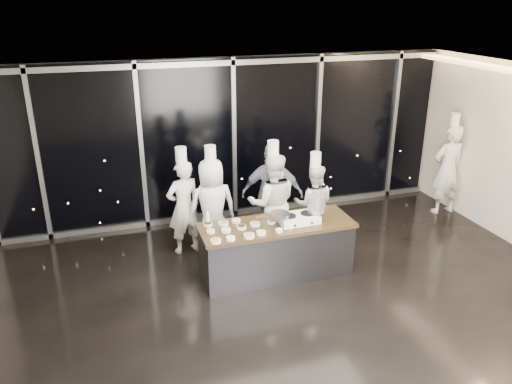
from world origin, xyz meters
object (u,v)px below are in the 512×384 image
demo_counter (276,249)px  chef_right (314,204)px  chef_center (272,203)px  chef_side (448,169)px  chef_left (212,206)px  stock_pot (316,204)px  guest (272,194)px  chef_far_left (184,206)px  frying_pan (279,215)px  stove (298,218)px

demo_counter → chef_right: bearing=40.2°
chef_center → chef_side: size_ratio=0.96×
chef_side → chef_left: bearing=0.7°
stock_pot → chef_right: chef_right is taller
chef_left → guest: (1.12, 0.06, 0.06)m
demo_counter → chef_far_left: bearing=135.8°
frying_pan → stock_pot: (0.63, -0.00, 0.11)m
chef_far_left → frying_pan: bearing=120.7°
chef_left → chef_center: size_ratio=0.97×
frying_pan → chef_center: bearing=76.0°
guest → frying_pan: bearing=98.0°
frying_pan → chef_left: size_ratio=0.28×
demo_counter → chef_right: 1.38m
chef_left → demo_counter: bearing=124.1°
stock_pot → chef_right: bearing=67.6°
chef_far_left → chef_left: (0.46, -0.19, 0.01)m
chef_far_left → stock_pot: bearing=131.6°
guest → demo_counter: bearing=96.2°
stove → frying_pan: (-0.32, 0.01, 0.10)m
chef_far_left → guest: (1.58, -0.13, 0.07)m
frying_pan → chef_far_left: chef_far_left is taller
stove → guest: size_ratio=0.34×
chef_far_left → guest: size_ratio=1.02×
chef_far_left → chef_center: chef_center is taller
stove → chef_center: 0.88m
demo_counter → guest: (0.32, 1.10, 0.49)m
stock_pot → chef_left: (-1.46, 1.08, -0.30)m
stove → chef_side: chef_side is taller
chef_center → stove: bearing=110.3°
chef_far_left → chef_side: (5.46, 0.08, 0.09)m
frying_pan → chef_far_left: size_ratio=0.29×
chef_left → chef_side: 5.01m
stove → guest: guest is taller
stock_pot → chef_center: chef_center is taller
chef_left → chef_side: bearing=179.3°
chef_right → demo_counter: bearing=61.7°
guest → chef_right: (0.71, -0.23, -0.18)m
stove → demo_counter: bearing=170.8°
stock_pot → chef_center: (-0.43, 0.87, -0.27)m
chef_far_left → guest: 1.59m
stove → chef_center: chef_center is taller
stove → chef_left: bearing=135.7°
stock_pot → chef_far_left: bearing=146.3°
frying_pan → chef_left: (-0.83, 1.07, -0.19)m
chef_right → stove: bearing=75.0°
frying_pan → chef_side: bearing=16.6°
chef_center → guest: (0.10, 0.28, 0.04)m
frying_pan → chef_far_left: 1.82m
frying_pan → chef_left: 1.37m
frying_pan → chef_right: 1.39m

